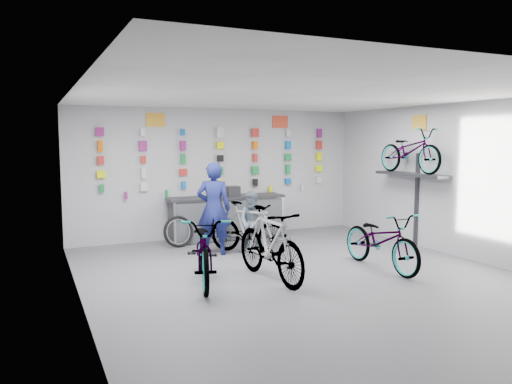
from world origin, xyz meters
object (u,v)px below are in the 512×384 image
bike_center (270,244)px  bike_service (248,228)px  counter (227,218)px  bike_right (381,240)px  clerk (214,209)px  customer (253,223)px  bike_left (204,249)px

bike_center → bike_service: bike_center is taller
bike_center → bike_service: 1.97m
counter → bike_right: bearing=-67.2°
clerk → bike_right: bearing=161.6°
customer → bike_service: bearing=-162.4°
bike_right → customer: (-1.57, 2.04, 0.11)m
bike_service → clerk: (-0.65, 0.23, 0.40)m
bike_left → bike_right: (3.13, -0.47, -0.03)m
customer → bike_center: bearing=-68.2°
bike_service → customer: bearing=-58.9°
clerk → bike_center: bearing=121.7°
bike_left → bike_center: bearing=-1.6°
counter → bike_left: size_ratio=1.28×
bike_service → clerk: bearing=122.0°
bike_right → bike_service: bike_service is taller
counter → bike_center: (-0.60, -3.47, 0.11)m
bike_center → clerk: 2.18m
counter → bike_center: bearing=-99.8°
bike_center → clerk: (-0.19, 2.15, 0.32)m
counter → bike_service: 1.56m
bike_service → customer: (0.09, -0.03, 0.10)m
bike_left → clerk: (0.82, 1.83, 0.37)m
bike_center → clerk: size_ratio=1.08×
bike_left → bike_service: bike_left is taller
bike_right → customer: 2.58m
bike_right → bike_service: (-1.66, 2.08, 0.00)m
counter → bike_center: 3.52m
counter → bike_right: (1.52, -3.63, 0.03)m
bike_left → bike_center: (1.01, -0.31, 0.05)m
bike_right → customer: bearing=127.1°
counter → customer: 1.59m
bike_center → clerk: clerk is taller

